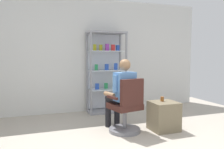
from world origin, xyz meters
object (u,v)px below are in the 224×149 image
at_px(storage_crate, 164,116).
at_px(office_chair, 127,110).
at_px(display_cabinet_main, 106,71).
at_px(seated_shopkeeper, 121,91).
at_px(tea_glass, 162,99).

bearing_deg(storage_crate, office_chair, 171.58).
relative_size(display_cabinet_main, storage_crate, 3.66).
relative_size(office_chair, storage_crate, 1.85).
relative_size(office_chair, seated_shopkeeper, 0.74).
height_order(office_chair, storage_crate, office_chair).
bearing_deg(display_cabinet_main, tea_glass, -70.71).
distance_m(office_chair, storage_crate, 0.71).
xyz_separation_m(office_chair, tea_glass, (0.69, -0.04, 0.17)).
relative_size(seated_shopkeeper, tea_glass, 15.57).
distance_m(seated_shopkeeper, storage_crate, 0.89).
height_order(display_cabinet_main, storage_crate, display_cabinet_main).
bearing_deg(office_chair, tea_glass, -3.40).
bearing_deg(office_chair, seated_shopkeeper, 102.74).
xyz_separation_m(seated_shopkeeper, storage_crate, (0.72, -0.26, -0.45)).
relative_size(display_cabinet_main, seated_shopkeeper, 1.47).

